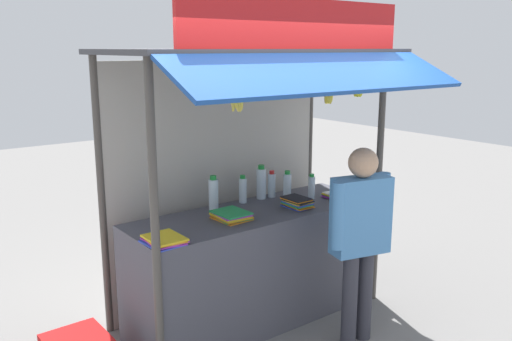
# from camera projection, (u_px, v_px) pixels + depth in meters

# --- Properties ---
(ground_plane) EXTENTS (20.00, 20.00, 0.00)m
(ground_plane) POSITION_uv_depth(u_px,v_px,m) (256.00, 317.00, 4.78)
(ground_plane) COLOR slate
(stall_counter) EXTENTS (2.23, 0.73, 0.98)m
(stall_counter) POSITION_uv_depth(u_px,v_px,m) (256.00, 265.00, 4.67)
(stall_counter) COLOR #4C4C56
(stall_counter) RESTS_ON ground
(stall_structure) EXTENTS (2.43, 1.66, 2.66)m
(stall_structure) POSITION_uv_depth(u_px,v_px,m) (245.00, 132.00, 4.54)
(stall_structure) COLOR #4C4742
(stall_structure) RESTS_ON ground
(water_bottle_rear_center) EXTENTS (0.06, 0.06, 0.23)m
(water_bottle_rear_center) POSITION_uv_depth(u_px,v_px,m) (312.00, 187.00, 4.92)
(water_bottle_rear_center) COLOR silver
(water_bottle_rear_center) RESTS_ON stall_counter
(water_bottle_back_right) EXTENTS (0.08, 0.08, 0.30)m
(water_bottle_back_right) POSITION_uv_depth(u_px,v_px,m) (213.00, 194.00, 4.58)
(water_bottle_back_right) COLOR silver
(water_bottle_back_right) RESTS_ON stall_counter
(water_bottle_far_left) EXTENTS (0.07, 0.07, 0.26)m
(water_bottle_far_left) POSITION_uv_depth(u_px,v_px,m) (287.00, 186.00, 4.90)
(water_bottle_far_left) COLOR silver
(water_bottle_far_left) RESTS_ON stall_counter
(water_bottle_mid_right) EXTENTS (0.09, 0.09, 0.31)m
(water_bottle_mid_right) POSITION_uv_depth(u_px,v_px,m) (261.00, 183.00, 4.90)
(water_bottle_mid_right) COLOR silver
(water_bottle_mid_right) RESTS_ON stall_counter
(water_bottle_left) EXTENTS (0.07, 0.07, 0.25)m
(water_bottle_left) POSITION_uv_depth(u_px,v_px,m) (243.00, 190.00, 4.78)
(water_bottle_left) COLOR silver
(water_bottle_left) RESTS_ON stall_counter
(water_bottle_right) EXTENTS (0.07, 0.07, 0.25)m
(water_bottle_right) POSITION_uv_depth(u_px,v_px,m) (272.00, 185.00, 4.96)
(water_bottle_right) COLOR silver
(water_bottle_right) RESTS_ON stall_counter
(magazine_stack_center) EXTENTS (0.28, 0.33, 0.05)m
(magazine_stack_center) POSITION_uv_depth(u_px,v_px,m) (342.00, 196.00, 4.93)
(magazine_stack_center) COLOR orange
(magazine_stack_center) RESTS_ON stall_counter
(magazine_stack_front_right) EXTENTS (0.28, 0.32, 0.04)m
(magazine_stack_front_right) POSITION_uv_depth(u_px,v_px,m) (164.00, 240.00, 3.81)
(magazine_stack_front_right) COLOR blue
(magazine_stack_front_right) RESTS_ON stall_counter
(magazine_stack_front_left) EXTENTS (0.20, 0.26, 0.09)m
(magazine_stack_front_left) POSITION_uv_depth(u_px,v_px,m) (297.00, 202.00, 4.65)
(magazine_stack_front_left) COLOR blue
(magazine_stack_front_left) RESTS_ON stall_counter
(magazine_stack_back_left) EXTENTS (0.27, 0.31, 0.07)m
(magazine_stack_back_left) POSITION_uv_depth(u_px,v_px,m) (231.00, 215.00, 4.33)
(magazine_stack_back_left) COLOR orange
(magazine_stack_back_left) RESTS_ON stall_counter
(banana_bunch_inner_left) EXTENTS (0.11, 0.11, 0.29)m
(banana_bunch_inner_left) POSITION_uv_depth(u_px,v_px,m) (237.00, 100.00, 3.68)
(banana_bunch_inner_left) COLOR #332D23
(banana_bunch_rightmost) EXTENTS (0.09, 0.08, 0.29)m
(banana_bunch_rightmost) POSITION_uv_depth(u_px,v_px,m) (328.00, 95.00, 4.19)
(banana_bunch_rightmost) COLOR #332D23
(banana_bunch_inner_right) EXTENTS (0.09, 0.09, 0.25)m
(banana_bunch_inner_right) POSITION_uv_depth(u_px,v_px,m) (358.00, 89.00, 4.38)
(banana_bunch_inner_right) COLOR #332D23
(vendor_person) EXTENTS (0.60, 0.29, 1.59)m
(vendor_person) POSITION_uv_depth(u_px,v_px,m) (360.00, 228.00, 4.18)
(vendor_person) COLOR #383842
(vendor_person) RESTS_ON ground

